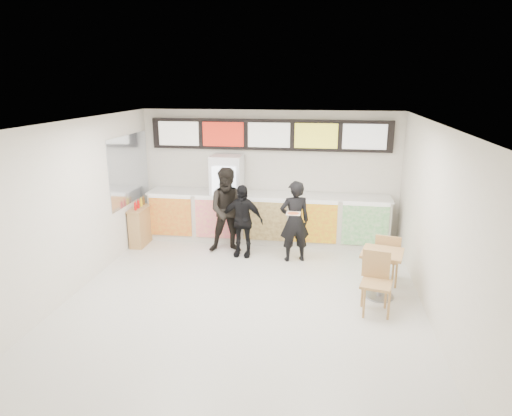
% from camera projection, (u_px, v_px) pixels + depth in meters
% --- Properties ---
extents(floor, '(7.00, 7.00, 0.00)m').
position_uv_depth(floor, '(243.00, 301.00, 7.78)').
color(floor, beige).
rests_on(floor, ground).
extents(ceiling, '(7.00, 7.00, 0.00)m').
position_uv_depth(ceiling, '(242.00, 124.00, 6.97)').
color(ceiling, white).
rests_on(ceiling, wall_back).
extents(wall_back, '(6.00, 0.00, 6.00)m').
position_uv_depth(wall_back, '(269.00, 175.00, 10.71)').
color(wall_back, silver).
rests_on(wall_back, floor).
extents(wall_left, '(0.00, 7.00, 7.00)m').
position_uv_depth(wall_left, '(71.00, 210.00, 7.81)').
color(wall_left, silver).
rests_on(wall_left, floor).
extents(wall_right, '(0.00, 7.00, 7.00)m').
position_uv_depth(wall_right, '(436.00, 226.00, 6.93)').
color(wall_right, silver).
rests_on(wall_right, floor).
extents(service_counter, '(5.56, 0.77, 1.14)m').
position_uv_depth(service_counter, '(267.00, 218.00, 10.57)').
color(service_counter, silver).
rests_on(service_counter, floor).
extents(menu_board, '(5.50, 0.14, 0.70)m').
position_uv_depth(menu_board, '(269.00, 135.00, 10.37)').
color(menu_board, black).
rests_on(menu_board, wall_back).
extents(drinks_fridge, '(0.70, 0.67, 2.00)m').
position_uv_depth(drinks_fridge, '(227.00, 198.00, 10.60)').
color(drinks_fridge, white).
rests_on(drinks_fridge, floor).
extents(mirror_panel, '(0.01, 2.00, 1.50)m').
position_uv_depth(mirror_panel, '(130.00, 169.00, 10.08)').
color(mirror_panel, '#B2B7BF').
rests_on(mirror_panel, wall_left).
extents(customer_main, '(0.71, 0.57, 1.70)m').
position_uv_depth(customer_main, '(295.00, 221.00, 9.35)').
color(customer_main, black).
rests_on(customer_main, floor).
extents(customer_left, '(1.04, 0.89, 1.87)m').
position_uv_depth(customer_left, '(229.00, 210.00, 9.85)').
color(customer_left, black).
rests_on(customer_left, floor).
extents(customer_mid, '(0.93, 0.43, 1.56)m').
position_uv_depth(customer_mid, '(242.00, 221.00, 9.64)').
color(customer_mid, black).
rests_on(customer_mid, floor).
extents(pizza_slice, '(0.36, 0.36, 0.02)m').
position_uv_depth(pizza_slice, '(293.00, 213.00, 8.84)').
color(pizza_slice, beige).
rests_on(pizza_slice, customer_main).
extents(cafe_table, '(0.84, 1.76, 0.99)m').
position_uv_depth(cafe_table, '(381.00, 266.00, 7.79)').
color(cafe_table, '#B37F51').
rests_on(cafe_table, floor).
extents(condiment_ledge, '(0.32, 0.78, 1.04)m').
position_uv_depth(condiment_ledge, '(141.00, 226.00, 10.40)').
color(condiment_ledge, '#B37F51').
rests_on(condiment_ledge, floor).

